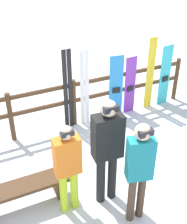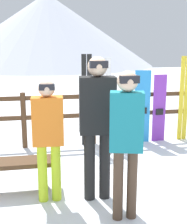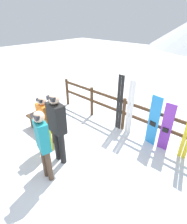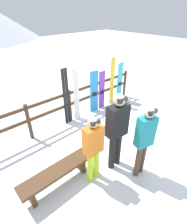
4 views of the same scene
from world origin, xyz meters
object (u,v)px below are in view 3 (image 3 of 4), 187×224
object	(u,v)px
person_orange	(45,120)
ski_pair_black	(120,103)
bench	(45,124)
ski_pair_white	(130,108)
person_teal	(43,141)
person_black	(57,125)
snowboard_purple	(166,128)
snowboard_blue	(153,121)

from	to	relation	value
person_orange	ski_pair_black	bearing A→B (deg)	68.70
bench	person_orange	bearing A→B (deg)	-28.27
bench	ski_pair_white	size ratio (longest dim) A/B	0.92
bench	person_teal	world-z (taller)	person_teal
person_black	person_orange	distance (m)	0.63
person_black	ski_pair_white	size ratio (longest dim) A/B	1.07
person_teal	snowboard_purple	xyz separation A→B (m)	(1.48, 2.68, -0.34)
person_black	ski_pair_white	xyz separation A→B (m)	(0.58, 2.16, -0.22)
ski_pair_white	snowboard_blue	distance (m)	0.76
bench	person_teal	xyz separation A→B (m)	(1.48, -0.93, 0.69)
person_teal	bench	bearing A→B (deg)	147.81
snowboard_blue	person_orange	bearing A→B (deg)	-132.74
snowboard_blue	snowboard_purple	distance (m)	0.37
snowboard_blue	person_teal	bearing A→B (deg)	-112.58
bench	person_teal	size ratio (longest dim) A/B	0.92
ski_pair_black	snowboard_purple	bearing A→B (deg)	-0.14
bench	ski_pair_black	xyz separation A→B (m)	(1.48, 1.75, 0.56)
bench	snowboard_purple	bearing A→B (deg)	30.54
person_black	ski_pair_black	bearing A→B (deg)	84.33
person_black	ski_pair_white	bearing A→B (deg)	74.84
person_teal	ski_pair_black	distance (m)	2.68
bench	person_orange	distance (m)	0.94
person_black	snowboard_purple	distance (m)	2.77
bench	person_teal	distance (m)	1.88
person_orange	snowboard_purple	xyz separation A→B (m)	(2.30, 2.10, -0.23)
ski_pair_black	snowboard_purple	distance (m)	1.50
snowboard_purple	person_teal	bearing A→B (deg)	-118.87
person_black	snowboard_purple	world-z (taller)	person_black
snowboard_purple	ski_pair_white	bearing A→B (deg)	179.82
person_teal	ski_pair_black	size ratio (longest dim) A/B	0.96
snowboard_blue	bench	bearing A→B (deg)	-146.07
person_orange	ski_pair_white	distance (m)	2.42
person_black	person_orange	bearing A→B (deg)	174.74
person_black	person_teal	world-z (taller)	person_black
ski_pair_black	snowboard_blue	bearing A→B (deg)	-0.18
ski_pair_white	bench	bearing A→B (deg)	-136.56
person_teal	snowboard_purple	world-z (taller)	person_teal
ski_pair_black	snowboard_blue	world-z (taller)	ski_pair_black
person_black	person_teal	size ratio (longest dim) A/B	1.07
person_orange	snowboard_purple	bearing A→B (deg)	42.35
ski_pair_black	ski_pair_white	size ratio (longest dim) A/B	1.04
person_teal	snowboard_blue	world-z (taller)	person_teal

